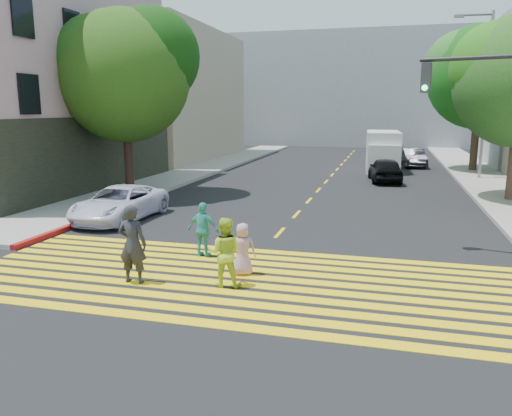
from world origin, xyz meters
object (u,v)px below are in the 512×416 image
at_px(tree_right_far, 482,71).
at_px(dark_car_parked, 413,157).
at_px(pedestrian_woman, 224,252).
at_px(pedestrian_extra, 203,230).
at_px(tree_left, 126,69).
at_px(dark_car_near, 385,170).
at_px(silver_car, 396,153).
at_px(white_van, 383,152).
at_px(white_sedan, 120,203).
at_px(pedestrian_man, 132,244).
at_px(pedestrian_child, 243,249).

xyz_separation_m(tree_right_far, dark_car_parked, (-3.66, 2.23, -5.60)).
bearing_deg(pedestrian_woman, pedestrian_extra, -67.11).
bearing_deg(tree_right_far, tree_left, -141.23).
bearing_deg(dark_car_near, pedestrian_woman, 72.32).
relative_size(tree_right_far, silver_car, 2.18).
relative_size(pedestrian_woman, dark_car_near, 0.40).
height_order(dark_car_parked, white_van, white_van).
distance_m(pedestrian_woman, white_van, 23.39).
bearing_deg(pedestrian_woman, tree_left, -61.77).
bearing_deg(white_sedan, dark_car_near, 55.05).
xyz_separation_m(tree_right_far, pedestrian_woman, (-8.73, -23.94, -5.44)).
distance_m(pedestrian_man, pedestrian_extra, 2.51).
relative_size(tree_left, pedestrian_extra, 5.63).
xyz_separation_m(pedestrian_woman, dark_car_parked, (5.06, 26.17, -0.15)).
distance_m(pedestrian_man, white_van, 24.09).
height_order(pedestrian_man, dark_car_parked, pedestrian_man).
bearing_deg(white_sedan, tree_right_far, 52.90).
bearing_deg(dark_car_parked, tree_right_far, -39.11).
distance_m(dark_car_parked, white_van, 3.65).
xyz_separation_m(tree_left, pedestrian_extra, (6.78, -8.42, -4.95)).
bearing_deg(pedestrian_extra, pedestrian_man, 76.11).
height_order(pedestrian_woman, dark_car_near, pedestrian_woman).
distance_m(pedestrian_man, silver_car, 30.96).
bearing_deg(pedestrian_child, dark_car_parked, -114.88).
bearing_deg(dark_car_parked, pedestrian_extra, -112.46).
xyz_separation_m(silver_car, white_van, (-0.89, -6.84, 0.58)).
bearing_deg(white_sedan, dark_car_parked, 63.43).
xyz_separation_m(pedestrian_woman, white_van, (3.04, 23.19, 0.40)).
height_order(tree_left, silver_car, tree_left).
relative_size(pedestrian_child, silver_car, 0.30).
relative_size(pedestrian_man, white_sedan, 0.42).
height_order(pedestrian_woman, dark_car_parked, pedestrian_woman).
bearing_deg(tree_right_far, dark_car_near, -132.58).
height_order(dark_car_near, white_van, white_van).
height_order(pedestrian_child, pedestrian_extra, pedestrian_extra).
height_order(pedestrian_man, pedestrian_woman, pedestrian_man).
bearing_deg(white_sedan, pedestrian_extra, -36.33).
relative_size(tree_left, pedestrian_man, 4.57).
bearing_deg(pedestrian_child, tree_left, -63.31).
relative_size(tree_left, white_sedan, 1.92).
bearing_deg(pedestrian_child, pedestrian_woman, 64.81).
bearing_deg(dark_car_parked, white_sedan, -125.66).
bearing_deg(pedestrian_man, white_sedan, -59.81).
bearing_deg(silver_car, tree_right_far, 123.43).
relative_size(white_sedan, dark_car_near, 1.11).
bearing_deg(tree_left, tree_right_far, 38.77).
distance_m(pedestrian_child, white_van, 22.51).
bearing_deg(white_van, tree_right_far, 4.17).
bearing_deg(silver_car, dark_car_parked, 101.58).
height_order(tree_left, pedestrian_man, tree_left).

